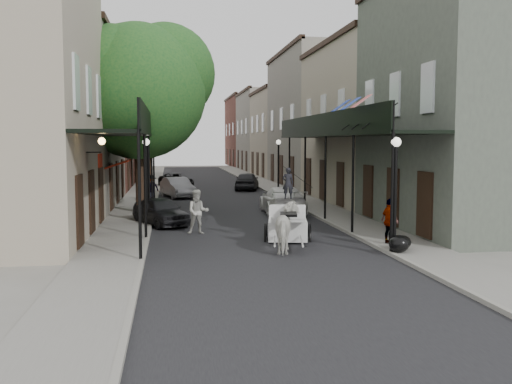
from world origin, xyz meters
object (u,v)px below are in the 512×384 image
object	(u,v)px
tree_far	(153,113)
lamppost_right_near	(395,192)
pedestrian_walking	(198,212)
car_left_far	(176,180)
lamppost_left	(147,179)
car_right_near	(283,200)
pedestrian_sidewalk_left	(152,188)
car_right_far	(247,181)
pedestrian_sidewalk_right	(390,221)
lamppost_right_far	(278,166)
car_left_near	(161,211)
horse	(289,227)
carriage	(287,211)
tree_near	(147,86)
car_left_mid	(177,188)

from	to	relation	value
tree_far	lamppost_right_near	distance (m)	27.74
pedestrian_walking	car_left_far	world-z (taller)	pedestrian_walking
lamppost_left	car_right_near	xyz separation A→B (m)	(6.70, 3.00, -1.34)
lamppost_right_near	pedestrian_sidewalk_left	world-z (taller)	lamppost_right_near
tree_far	car_right_far	xyz separation A→B (m)	(7.00, -0.41, -5.13)
pedestrian_sidewalk_right	lamppost_right_far	bearing A→B (deg)	-11.78
tree_far	car_left_near	xyz separation A→B (m)	(0.74, -18.28, -5.21)
horse	pedestrian_sidewalk_left	size ratio (longest dim) A/B	1.25
lamppost_right_near	pedestrian_sidewalk_right	xyz separation A→B (m)	(0.39, 1.34, -1.13)
tree_far	carriage	distance (m)	23.75
pedestrian_walking	pedestrian_sidewalk_left	distance (m)	12.62
pedestrian_sidewalk_left	car_left_far	world-z (taller)	pedestrian_sidewalk_left
car_right_far	car_left_near	bearing A→B (deg)	82.73
lamppost_right_near	tree_near	bearing A→B (deg)	124.27
lamppost_right_near	pedestrian_walking	world-z (taller)	lamppost_right_near
car_right_far	car_right_near	bearing A→B (deg)	101.45
tree_near	pedestrian_walking	world-z (taller)	tree_near
car_left_mid	pedestrian_sidewalk_right	bearing A→B (deg)	-85.29
horse	car_left_far	size ratio (longest dim) A/B	0.46
pedestrian_walking	pedestrian_sidewalk_right	world-z (taller)	pedestrian_walking
tree_far	lamppost_right_near	world-z (taller)	tree_far
tree_near	tree_far	bearing A→B (deg)	90.19
lamppost_left	car_left_mid	world-z (taller)	lamppost_left
horse	tree_far	bearing A→B (deg)	-67.65
lamppost_right_near	pedestrian_walking	bearing A→B (deg)	139.43
carriage	pedestrian_sidewalk_left	size ratio (longest dim) A/B	1.77
tree_near	tree_far	distance (m)	14.02
carriage	pedestrian_walking	world-z (taller)	carriage
car_left_far	car_right_far	distance (m)	6.19
lamppost_right_far	car_right_far	bearing A→B (deg)	103.16
pedestrian_sidewalk_left	car_right_near	bearing A→B (deg)	101.22
pedestrian_sidewalk_left	car_left_mid	distance (m)	3.41
tree_far	horse	bearing A→B (deg)	-78.63
carriage	car_left_near	world-z (taller)	carriage
lamppost_right_far	horse	world-z (taller)	lamppost_right_far
lamppost_left	car_left_far	size ratio (longest dim) A/B	0.87
lamppost_right_far	carriage	xyz separation A→B (m)	(-2.80, -16.42, -0.97)
tree_near	lamppost_right_near	xyz separation A→B (m)	(8.30, -12.18, -4.44)
car_right_near	lamppost_right_near	bearing A→B (deg)	100.45
lamppost_right_near	pedestrian_sidewalk_right	distance (m)	1.79
pedestrian_walking	car_right_near	bearing A→B (deg)	51.92
lamppost_right_far	car_left_far	size ratio (longest dim) A/B	0.87
tree_far	carriage	world-z (taller)	tree_far
car_left_near	car_right_far	bearing A→B (deg)	46.04
pedestrian_walking	car_right_near	xyz separation A→B (m)	(4.60, 5.78, -0.19)
lamppost_right_far	car_left_mid	size ratio (longest dim) A/B	0.92
tree_far	pedestrian_sidewalk_left	xyz separation A→B (m)	(0.05, -8.52, -4.93)
lamppost_right_near	car_left_far	world-z (taller)	lamppost_right_near
car_left_near	car_left_far	xyz separation A→B (m)	(0.91, 20.98, -0.04)
pedestrian_sidewalk_right	car_right_far	size ratio (longest dim) A/B	0.39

